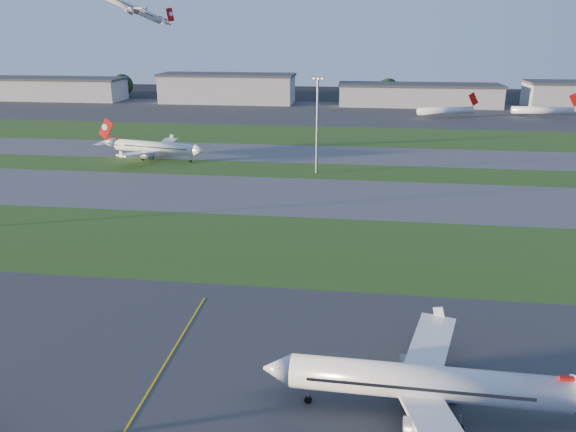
% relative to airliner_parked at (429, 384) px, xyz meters
% --- Properties ---
extents(grass_strip_a, '(300.00, 34.00, 0.01)m').
position_rel_airliner_parked_xyz_m(grass_strip_a, '(-34.87, 44.48, -3.76)').
color(grass_strip_a, '#38541C').
rests_on(grass_strip_a, ground).
extents(taxiway_a, '(300.00, 32.00, 0.01)m').
position_rel_airliner_parked_xyz_m(taxiway_a, '(-34.87, 77.48, -3.76)').
color(taxiway_a, '#515154').
rests_on(taxiway_a, ground).
extents(grass_strip_b, '(300.00, 18.00, 0.01)m').
position_rel_airliner_parked_xyz_m(grass_strip_b, '(-34.87, 102.48, -3.76)').
color(grass_strip_b, '#38541C').
rests_on(grass_strip_b, ground).
extents(taxiway_b, '(300.00, 26.00, 0.01)m').
position_rel_airliner_parked_xyz_m(taxiway_b, '(-34.87, 124.48, -3.76)').
color(taxiway_b, '#515154').
rests_on(taxiway_b, ground).
extents(grass_strip_c, '(300.00, 40.00, 0.01)m').
position_rel_airliner_parked_xyz_m(grass_strip_c, '(-34.87, 157.48, -3.76)').
color(grass_strip_c, '#38541C').
rests_on(grass_strip_c, ground).
extents(apron_far, '(400.00, 80.00, 0.01)m').
position_rel_airliner_parked_xyz_m(apron_far, '(-34.87, 217.48, -3.76)').
color(apron_far, '#333335').
rests_on(apron_far, ground).
extents(airliner_parked, '(34.37, 29.16, 10.73)m').
position_rel_airliner_parked_xyz_m(airliner_parked, '(0.00, 0.00, 0.00)').
color(airliner_parked, white).
rests_on(airliner_parked, ground).
extents(airliner_taxiing, '(33.32, 27.99, 10.51)m').
position_rel_airliner_parked_xyz_m(airliner_taxiing, '(-69.85, 110.55, -0.07)').
color(airliner_taxiing, white).
rests_on(airliner_taxiing, ground).
extents(airliner_departing, '(27.78, 24.16, 10.26)m').
position_rel_airliner_parked_xyz_m(airliner_departing, '(-114.61, 214.21, 42.64)').
color(airliner_departing, white).
extents(mini_jet_near, '(27.58, 11.54, 9.48)m').
position_rel_airliner_parked_xyz_m(mini_jet_near, '(28.60, 207.58, -0.48)').
color(mini_jet_near, white).
rests_on(mini_jet_near, ground).
extents(mini_jet_far, '(28.60, 3.40, 9.48)m').
position_rel_airliner_parked_xyz_m(mini_jet_far, '(71.44, 214.40, -0.48)').
color(mini_jet_far, white).
rests_on(mini_jet_far, ground).
extents(light_mast_centre, '(3.20, 0.70, 25.80)m').
position_rel_airliner_parked_xyz_m(light_mast_centre, '(-19.87, 100.48, 11.05)').
color(light_mast_centre, gray).
rests_on(light_mast_centre, ground).
extents(hangar_far_west, '(91.80, 23.00, 12.20)m').
position_rel_airliner_parked_xyz_m(hangar_far_west, '(-184.87, 247.48, 2.37)').
color(hangar_far_west, '#94979B').
rests_on(hangar_far_west, ground).
extents(hangar_west, '(71.40, 23.00, 15.20)m').
position_rel_airliner_parked_xyz_m(hangar_west, '(-79.87, 247.48, 3.87)').
color(hangar_west, '#94979B').
rests_on(hangar_west, ground).
extents(hangar_east, '(81.60, 23.00, 11.20)m').
position_rel_airliner_parked_xyz_m(hangar_east, '(20.13, 247.48, 1.87)').
color(hangar_east, '#94979B').
rests_on(hangar_east, ground).
extents(tree_west, '(12.10, 12.10, 13.20)m').
position_rel_airliner_parked_xyz_m(tree_west, '(-144.87, 262.48, 3.37)').
color(tree_west, black).
rests_on(tree_west, ground).
extents(tree_mid_west, '(9.90, 9.90, 10.80)m').
position_rel_airliner_parked_xyz_m(tree_mid_west, '(-54.87, 258.48, 2.07)').
color(tree_mid_west, black).
rests_on(tree_mid_west, ground).
extents(tree_mid_east, '(11.55, 11.55, 12.60)m').
position_rel_airliner_parked_xyz_m(tree_mid_east, '(5.13, 261.48, 3.05)').
color(tree_mid_east, black).
rests_on(tree_mid_east, ground).
extents(tree_east, '(10.45, 10.45, 11.40)m').
position_rel_airliner_parked_xyz_m(tree_east, '(80.13, 259.48, 2.39)').
color(tree_east, black).
rests_on(tree_east, ground).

